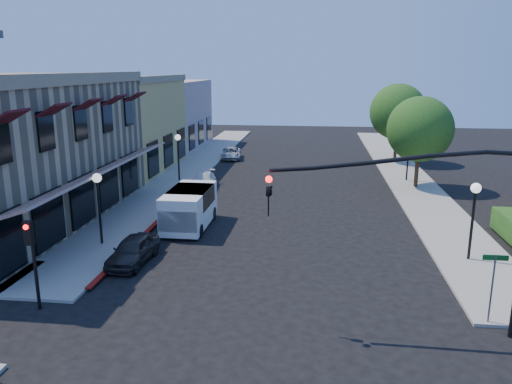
# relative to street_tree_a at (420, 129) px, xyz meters

# --- Properties ---
(ground) EXTENTS (120.00, 120.00, 0.00)m
(ground) POSITION_rel_street_tree_a_xyz_m (-8.80, -22.00, -4.19)
(ground) COLOR black
(ground) RESTS_ON ground
(sidewalk_left) EXTENTS (3.50, 50.00, 0.12)m
(sidewalk_left) POSITION_rel_street_tree_a_xyz_m (-17.55, 5.00, -4.13)
(sidewalk_left) COLOR gray
(sidewalk_left) RESTS_ON ground
(sidewalk_right) EXTENTS (3.50, 50.00, 0.12)m
(sidewalk_right) POSITION_rel_street_tree_a_xyz_m (-0.05, 5.00, -4.13)
(sidewalk_right) COLOR gray
(sidewalk_right) RESTS_ON ground
(curb_red_strip) EXTENTS (0.25, 10.00, 0.06)m
(curb_red_strip) POSITION_rel_street_tree_a_xyz_m (-15.70, -14.00, -4.19)
(curb_red_strip) COLOR maroon
(curb_red_strip) RESTS_ON ground
(yellow_stucco_building) EXTENTS (10.00, 12.00, 7.60)m
(yellow_stucco_building) POSITION_rel_street_tree_a_xyz_m (-24.30, 4.00, -0.39)
(yellow_stucco_building) COLOR #D8B961
(yellow_stucco_building) RESTS_ON ground
(pink_stucco_building) EXTENTS (10.00, 12.00, 7.00)m
(pink_stucco_building) POSITION_rel_street_tree_a_xyz_m (-24.30, 16.00, -0.69)
(pink_stucco_building) COLOR tan
(pink_stucco_building) RESTS_ON ground
(street_tree_a) EXTENTS (4.56, 4.56, 6.48)m
(street_tree_a) POSITION_rel_street_tree_a_xyz_m (0.00, 0.00, 0.00)
(street_tree_a) COLOR #362115
(street_tree_a) RESTS_ON ground
(street_tree_b) EXTENTS (4.94, 4.94, 7.02)m
(street_tree_b) POSITION_rel_street_tree_a_xyz_m (0.00, 10.00, 0.35)
(street_tree_b) COLOR #362115
(street_tree_b) RESTS_ON ground
(signal_mast_arm) EXTENTS (8.01, 0.39, 6.00)m
(signal_mast_arm) POSITION_rel_street_tree_a_xyz_m (-2.94, -20.50, -0.11)
(signal_mast_arm) COLOR black
(signal_mast_arm) RESTS_ON ground
(secondary_signal) EXTENTS (0.28, 0.42, 3.32)m
(secondary_signal) POSITION_rel_street_tree_a_xyz_m (-16.80, -20.59, -1.88)
(secondary_signal) COLOR black
(secondary_signal) RESTS_ON ground
(street_name_sign) EXTENTS (0.80, 0.06, 2.50)m
(street_name_sign) POSITION_rel_street_tree_a_xyz_m (-1.30, -19.80, -2.50)
(street_name_sign) COLOR #595B5E
(street_name_sign) RESTS_ON ground
(lamppost_left_near) EXTENTS (0.44, 0.44, 3.57)m
(lamppost_left_near) POSITION_rel_street_tree_a_xyz_m (-17.30, -14.00, -1.46)
(lamppost_left_near) COLOR black
(lamppost_left_near) RESTS_ON ground
(lamppost_left_far) EXTENTS (0.44, 0.44, 3.57)m
(lamppost_left_far) POSITION_rel_street_tree_a_xyz_m (-17.30, 0.00, -1.46)
(lamppost_left_far) COLOR black
(lamppost_left_far) RESTS_ON ground
(lamppost_right_near) EXTENTS (0.44, 0.44, 3.57)m
(lamppost_right_near) POSITION_rel_street_tree_a_xyz_m (-0.30, -14.00, -1.46)
(lamppost_right_near) COLOR black
(lamppost_right_near) RESTS_ON ground
(lamppost_right_far) EXTENTS (0.44, 0.44, 3.57)m
(lamppost_right_far) POSITION_rel_street_tree_a_xyz_m (-0.30, 2.00, -1.46)
(lamppost_right_far) COLOR black
(lamppost_right_far) RESTS_ON ground
(white_van) EXTENTS (2.12, 4.71, 2.08)m
(white_van) POSITION_rel_street_tree_a_xyz_m (-13.78, -10.75, -2.99)
(white_van) COLOR white
(white_van) RESTS_ON ground
(parked_car_a) EXTENTS (1.63, 3.59, 1.20)m
(parked_car_a) POSITION_rel_street_tree_a_xyz_m (-15.00, -15.94, -3.60)
(parked_car_a) COLOR black
(parked_car_a) RESTS_ON ground
(parked_car_b) EXTENTS (1.21, 3.28, 1.07)m
(parked_car_b) POSITION_rel_street_tree_a_xyz_m (-15.00, -7.99, -3.66)
(parked_car_b) COLOR gray
(parked_car_b) RESTS_ON ground
(parked_car_c) EXTENTS (1.87, 3.93, 1.11)m
(parked_car_c) POSITION_rel_street_tree_a_xyz_m (-15.00, -2.00, -3.64)
(parked_car_c) COLOR white
(parked_car_c) RESTS_ON ground
(parked_car_d) EXTENTS (2.24, 3.99, 1.05)m
(parked_car_d) POSITION_rel_street_tree_a_xyz_m (-15.00, 10.00, -3.67)
(parked_car_d) COLOR #B8BBBE
(parked_car_d) RESTS_ON ground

